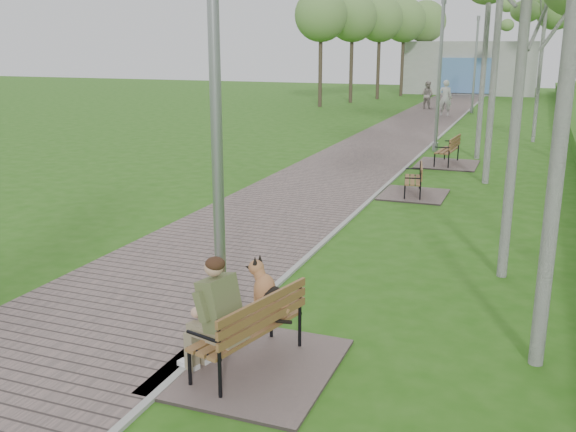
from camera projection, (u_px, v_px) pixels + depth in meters
name	position (u px, v px, depth m)	size (l,w,h in m)	color
walkway	(381.00, 146.00, 24.57)	(3.50, 67.00, 0.04)	#62534F
kerb	(427.00, 148.00, 23.97)	(0.10, 67.00, 0.05)	#999993
building_north	(470.00, 68.00, 50.55)	(10.00, 5.20, 4.00)	#9E9E99
bench_main	(242.00, 331.00, 7.65)	(1.96, 2.18, 1.71)	#62534F
bench_second	(413.00, 188.00, 16.60)	(1.63, 1.81, 1.00)	#62534F
bench_third	(447.00, 158.00, 20.80)	(1.89, 2.10, 1.16)	#62534F
lamp_post_near	(217.00, 138.00, 7.47)	(0.23, 0.23, 5.87)	gray
lamp_post_second	(439.00, 81.00, 22.83)	(0.21, 0.21, 5.41)	gray
lamp_post_third	(475.00, 68.00, 35.83)	(0.20, 0.20, 5.30)	gray
lamp_post_far	(484.00, 71.00, 41.90)	(0.17, 0.17, 4.46)	gray
pedestrian_near	(445.00, 98.00, 34.59)	(0.71, 0.47, 1.95)	silver
pedestrian_far	(427.00, 95.00, 38.41)	(0.81, 0.63, 1.66)	gray
birch_distant_a	(523.00, 9.00, 41.95)	(2.25, 2.25, 7.70)	silver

